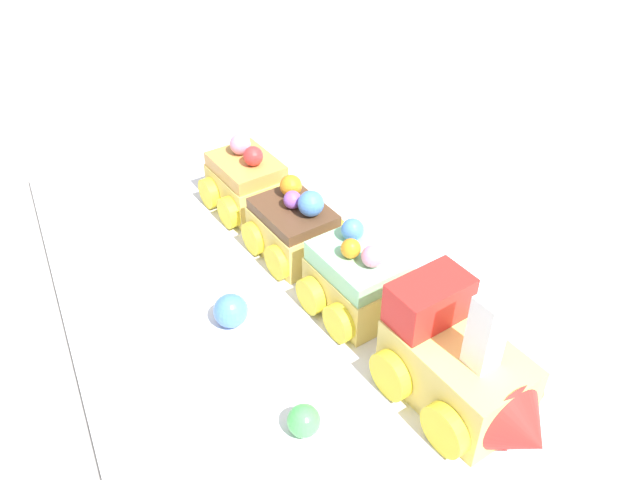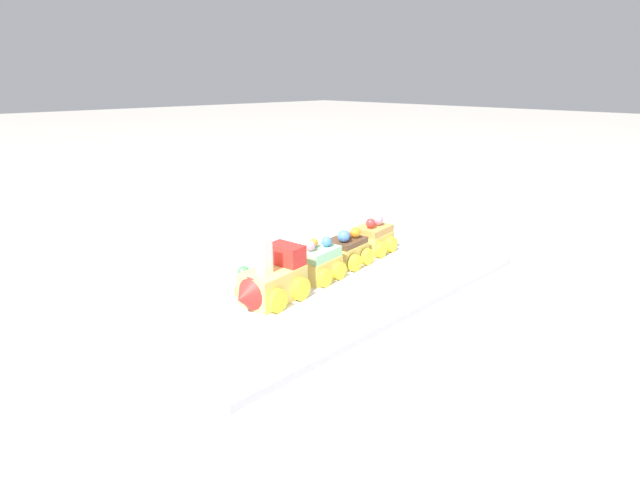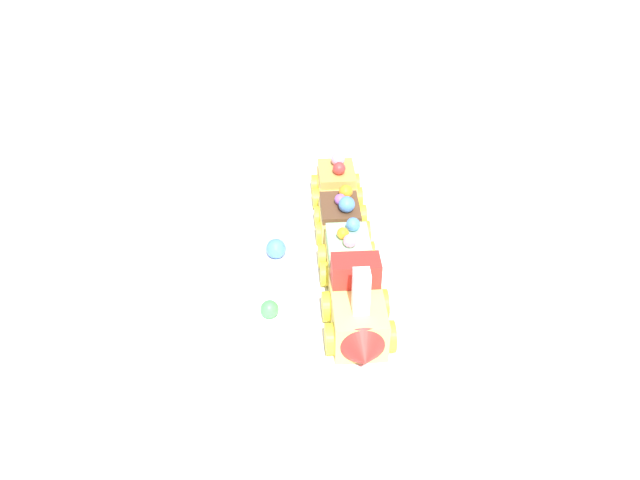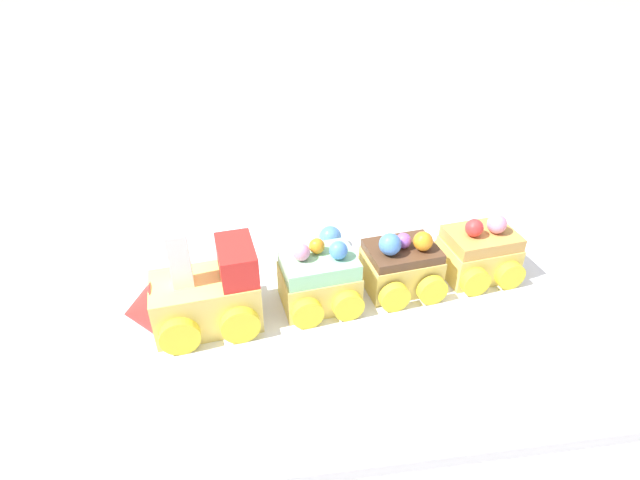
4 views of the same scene
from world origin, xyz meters
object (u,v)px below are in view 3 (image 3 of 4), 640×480
object	(u,v)px
cake_train_locomotive	(358,316)
gumball_blue	(276,249)
cake_car_caramel	(337,185)
cake_car_chocolate	(342,218)
cake_car_mint	(348,256)
gumball_green	(270,309)

from	to	relation	value
cake_train_locomotive	gumball_blue	size ratio (longest dim) A/B	4.75
cake_car_caramel	gumball_blue	world-z (taller)	cake_car_caramel
cake_train_locomotive	cake_car_chocolate	size ratio (longest dim) A/B	1.56
cake_car_mint	cake_car_caramel	bearing A→B (deg)	179.97
cake_train_locomotive	cake_car_mint	world-z (taller)	cake_train_locomotive
cake_car_caramel	gumball_green	distance (m)	0.26
cake_car_caramel	gumball_blue	distance (m)	0.16
cake_car_chocolate	gumball_green	distance (m)	0.18
cake_car_caramel	gumball_green	xyz separation A→B (m)	(0.25, -0.06, -0.01)
cake_car_chocolate	gumball_green	world-z (taller)	cake_car_chocolate
cake_train_locomotive	gumball_blue	world-z (taller)	cake_train_locomotive
cake_train_locomotive	gumball_green	size ratio (longest dim) A/B	5.79
cake_car_chocolate	cake_car_caramel	size ratio (longest dim) A/B	1.00
gumball_blue	cake_car_chocolate	bearing A→B (deg)	125.49
cake_car_mint	gumball_green	size ratio (longest dim) A/B	3.72
cake_car_mint	gumball_blue	distance (m)	0.10
gumball_green	gumball_blue	bearing A→B (deg)	-176.21
gumball_blue	gumball_green	bearing A→B (deg)	3.79
cake_train_locomotive	cake_car_mint	bearing A→B (deg)	179.98
cake_train_locomotive	gumball_green	bearing A→B (deg)	-111.58
cake_car_caramel	gumball_blue	size ratio (longest dim) A/B	3.05
cake_train_locomotive	gumball_green	world-z (taller)	cake_train_locomotive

